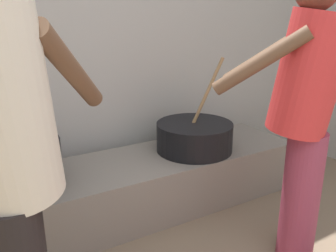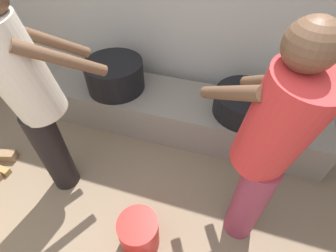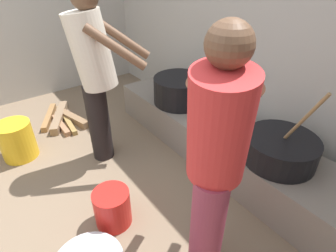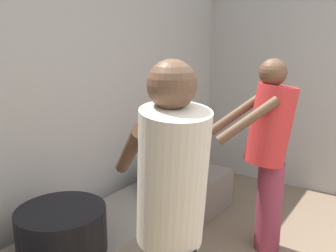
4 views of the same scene
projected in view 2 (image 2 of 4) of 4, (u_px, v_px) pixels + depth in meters
name	position (u px, v px, depth m)	size (l,w,h in m)	color
hearth_ledge	(177.00, 112.00, 2.45)	(2.70, 0.60, 0.37)	slate
cooking_pot_main	(246.00, 103.00, 2.10)	(0.54, 0.54, 0.66)	black
cooking_pot_secondary	(115.00, 75.00, 2.33)	(0.54, 0.54, 0.28)	black
cook_in_red_shirt	(267.00, 148.00, 1.25)	(0.65, 0.70, 1.52)	#8C3347
cook_in_cream_shirt	(31.00, 96.00, 1.50)	(0.65, 0.71, 1.57)	black
bucket_red_plastic	(139.00, 233.00, 1.66)	(0.27, 0.27, 0.29)	red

